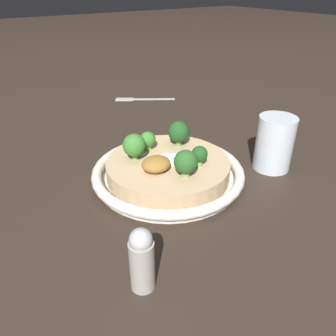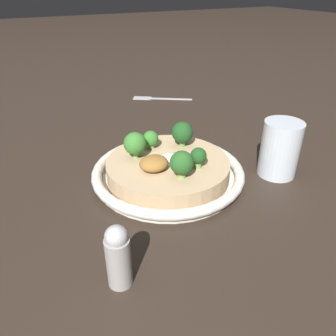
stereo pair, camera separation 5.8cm
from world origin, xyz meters
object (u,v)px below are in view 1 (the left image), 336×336
at_px(risotto_bowl, 168,171).
at_px(broccoli_left, 179,132).
at_px(broccoli_back_right, 186,162).
at_px(pepper_shaker, 142,259).
at_px(broccoli_front, 148,140).
at_px(broccoli_back, 199,155).
at_px(drinking_glass, 274,143).
at_px(fork_utensil, 139,99).
at_px(broccoli_right, 134,146).

distance_m(risotto_bowl, broccoli_left, 0.08).
relative_size(broccoli_back_right, pepper_shaker, 0.54).
bearing_deg(broccoli_front, pepper_shaker, 57.32).
bearing_deg(broccoli_front, risotto_bowl, 96.17).
relative_size(risotto_bowl, broccoli_back, 7.50).
height_order(broccoli_front, drinking_glass, drinking_glass).
xyz_separation_m(broccoli_front, broccoli_back, (-0.04, 0.10, 0.00)).
height_order(broccoli_front, fork_utensil, broccoli_front).
bearing_deg(drinking_glass, broccoli_back_right, -4.92).
bearing_deg(broccoli_back, fork_utensil, -107.36).
bearing_deg(drinking_glass, broccoli_right, -25.66).
relative_size(drinking_glass, pepper_shaker, 1.20).
xyz_separation_m(drinking_glass, fork_utensil, (0.01, -0.49, -0.05)).
xyz_separation_m(broccoli_back, drinking_glass, (-0.15, 0.03, -0.01)).
xyz_separation_m(risotto_bowl, broccoli_left, (-0.05, -0.04, 0.05)).
height_order(broccoli_back_right, pepper_shaker, pepper_shaker).
bearing_deg(broccoli_left, broccoli_back, 78.45).
relative_size(broccoli_left, broccoli_right, 1.00).
xyz_separation_m(risotto_bowl, drinking_glass, (-0.18, 0.08, 0.03)).
xyz_separation_m(broccoli_back_right, drinking_glass, (-0.19, 0.02, -0.01)).
bearing_deg(pepper_shaker, fork_utensil, -119.39).
bearing_deg(pepper_shaker, broccoli_back, -144.79).
height_order(broccoli_right, drinking_glass, drinking_glass).
bearing_deg(drinking_glass, broccoli_front, -34.65).
relative_size(broccoli_front, broccoli_back_right, 0.76).
bearing_deg(broccoli_left, broccoli_back_right, 59.70).
distance_m(broccoli_back, fork_utensil, 0.48).
bearing_deg(broccoli_left, risotto_bowl, 37.63).
bearing_deg(fork_utensil, pepper_shaker, 93.48).
xyz_separation_m(broccoli_right, pepper_shaker, (0.11, 0.21, -0.02)).
bearing_deg(risotto_bowl, broccoli_front, -83.83).
relative_size(broccoli_left, drinking_glass, 0.47).
distance_m(broccoli_front, drinking_glass, 0.23).
bearing_deg(broccoli_back_right, broccoli_right, -67.43).
distance_m(fork_utensil, pepper_shaker, 0.68).
height_order(broccoli_front, broccoli_back, broccoli_back).
bearing_deg(fork_utensil, broccoli_back_right, 101.68).
relative_size(broccoli_right, fork_utensil, 0.30).
bearing_deg(drinking_glass, pepper_shaker, 16.79).
bearing_deg(risotto_bowl, broccoli_left, -142.37).
height_order(risotto_bowl, broccoli_left, broccoli_left).
relative_size(broccoli_back, pepper_shaker, 0.42).
relative_size(broccoli_left, pepper_shaker, 0.57).
relative_size(broccoli_left, broccoli_back, 1.33).
xyz_separation_m(broccoli_left, broccoli_back_right, (0.06, 0.10, -0.00)).
relative_size(broccoli_back, broccoli_right, 0.75).
bearing_deg(drinking_glass, broccoli_left, -40.37).
bearing_deg(drinking_glass, broccoli_back, -11.69).
xyz_separation_m(broccoli_right, drinking_glass, (-0.23, 0.11, -0.01)).
height_order(drinking_glass, pepper_shaker, drinking_glass).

